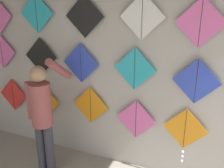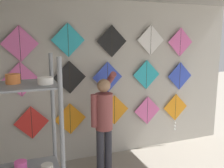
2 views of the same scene
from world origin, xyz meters
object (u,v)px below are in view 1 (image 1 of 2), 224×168
at_px(kite_3, 136,119).
at_px(kite_11, 36,13).
at_px(shopkeeper, 42,112).
at_px(kite_1, 44,101).
at_px(kite_2, 91,105).
at_px(kite_5, 2,51).
at_px(kite_7, 81,63).
at_px(kite_13, 142,17).
at_px(kite_6, 41,56).
at_px(kite_8, 135,69).
at_px(kite_14, 201,22).
at_px(kite_12, 84,16).
at_px(kite_9, 196,81).
at_px(kite_0, 13,95).
at_px(kite_4, 185,132).

xyz_separation_m(kite_3, kite_11, (-1.49, 0.00, 1.35)).
relative_size(shopkeeper, kite_1, 2.99).
height_order(kite_2, kite_5, kite_5).
xyz_separation_m(shopkeeper, kite_2, (0.40, 0.56, -0.07)).
bearing_deg(kite_7, kite_3, 0.00).
xyz_separation_m(shopkeeper, kite_13, (1.12, 0.56, 1.19)).
bearing_deg(shopkeeper, kite_5, 151.34).
bearing_deg(kite_5, kite_6, 0.00).
distance_m(kite_6, kite_13, 1.64).
height_order(kite_7, kite_11, kite_11).
height_order(kite_5, kite_6, kite_5).
distance_m(kite_1, kite_2, 0.82).
bearing_deg(kite_2, kite_8, 0.00).
bearing_deg(shopkeeper, kite_14, 14.73).
xyz_separation_m(shopkeeper, kite_8, (1.05, 0.56, 0.55)).
bearing_deg(kite_12, kite_1, 180.00).
relative_size(kite_7, kite_9, 1.00).
bearing_deg(kite_11, kite_5, 180.00).
relative_size(kite_5, kite_11, 1.00).
bearing_deg(kite_8, kite_3, 0.00).
xyz_separation_m(kite_1, kite_12, (0.77, 0.00, 1.31)).
height_order(kite_3, kite_11, kite_11).
xyz_separation_m(kite_5, kite_14, (2.94, 0.00, 0.55)).
bearing_deg(kite_7, kite_5, 180.00).
bearing_deg(kite_0, kite_9, 0.00).
height_order(kite_11, kite_12, kite_11).
distance_m(kite_6, kite_14, 2.25).
bearing_deg(kite_6, kite_2, 0.00).
relative_size(kite_2, kite_8, 1.00).
xyz_separation_m(shopkeeper, kite_14, (1.77, 0.56, 1.15)).
bearing_deg(kite_2, kite_7, 180.00).
xyz_separation_m(shopkeeper, kite_3, (1.09, 0.56, -0.15)).
bearing_deg(kite_1, kite_9, 0.00).
bearing_deg(shopkeeper, kite_12, 55.10).
distance_m(kite_3, kite_12, 1.51).
xyz_separation_m(kite_1, kite_2, (0.82, 0.00, 0.07)).
xyz_separation_m(kite_8, kite_11, (-1.45, 0.00, 0.65)).
bearing_deg(kite_6, kite_0, 180.00).
distance_m(kite_5, kite_13, 2.36).
height_order(kite_13, kite_14, kite_13).
distance_m(shopkeeper, kite_0, 1.19).
xyz_separation_m(kite_0, kite_6, (0.65, 0.00, 0.71)).
bearing_deg(kite_8, kite_6, 180.00).
bearing_deg(kite_11, kite_2, 0.00).
xyz_separation_m(kite_2, kite_7, (-0.13, 0.00, 0.61)).
bearing_deg(kite_12, kite_11, 180.00).
relative_size(kite_4, kite_5, 1.38).
height_order(shopkeeper, kite_11, kite_11).
distance_m(kite_7, kite_14, 1.62).
distance_m(kite_5, kite_6, 0.76).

